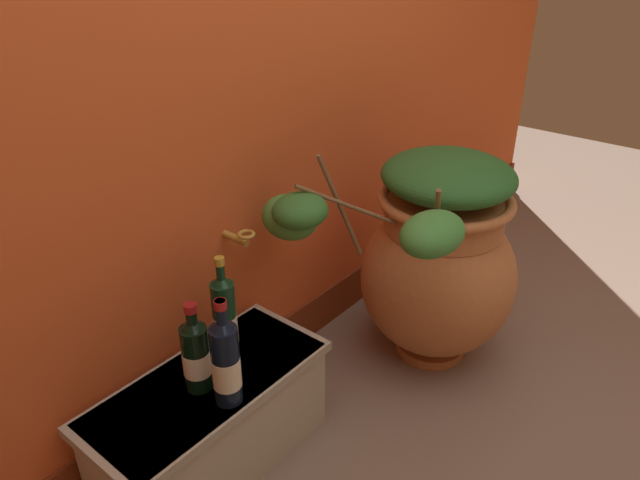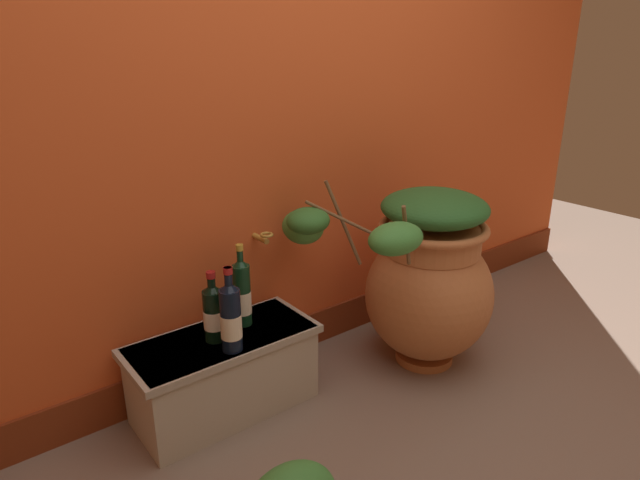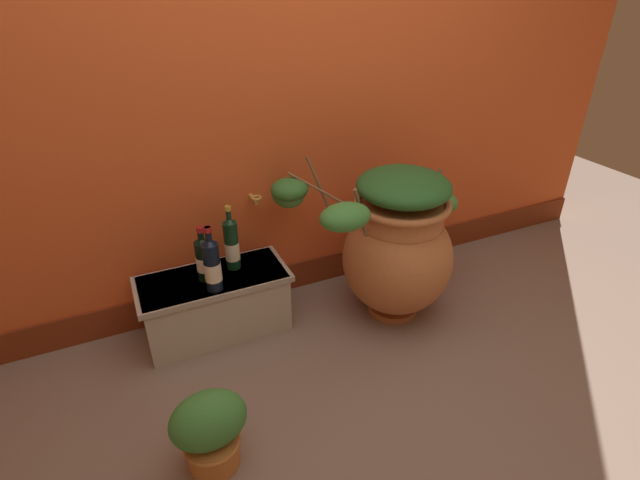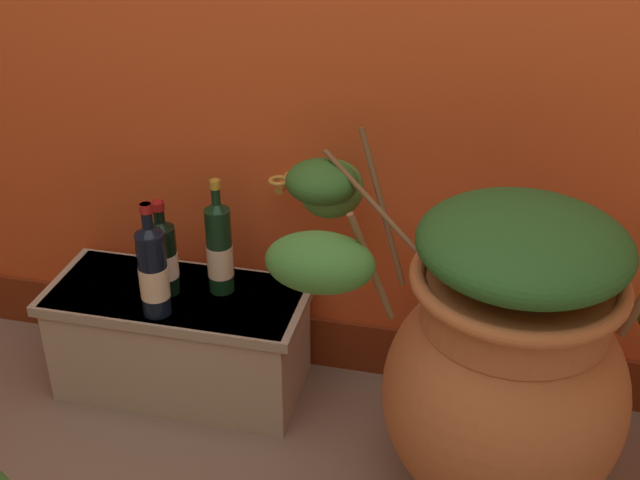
% 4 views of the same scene
% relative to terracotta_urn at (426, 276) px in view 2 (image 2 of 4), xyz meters
% --- Properties ---
extents(back_wall, '(4.40, 0.33, 2.60)m').
position_rel_terracotta_urn_xyz_m(back_wall, '(-0.42, 0.53, 0.86)').
color(back_wall, '#D15123').
rests_on(back_wall, ground_plane).
extents(terracotta_urn, '(1.09, 0.68, 0.88)m').
position_rel_terracotta_urn_xyz_m(terracotta_urn, '(0.00, 0.00, 0.00)').
color(terracotta_urn, '#B26638').
rests_on(terracotta_urn, ground_plane).
extents(stone_ledge, '(0.74, 0.34, 0.33)m').
position_rel_terracotta_urn_xyz_m(stone_ledge, '(-0.90, 0.23, -0.25)').
color(stone_ledge, '#B2A893').
rests_on(stone_ledge, ground_plane).
extents(wine_bottle_left, '(0.07, 0.07, 0.34)m').
position_rel_terracotta_urn_xyz_m(wine_bottle_left, '(-0.78, 0.27, 0.04)').
color(wine_bottle_left, black).
rests_on(wine_bottle_left, stone_ledge).
extents(wine_bottle_middle, '(0.08, 0.08, 0.33)m').
position_rel_terracotta_urn_xyz_m(wine_bottle_middle, '(-0.91, 0.13, 0.04)').
color(wine_bottle_middle, black).
rests_on(wine_bottle_middle, stone_ledge).
extents(wine_bottle_right, '(0.08, 0.08, 0.28)m').
position_rel_terracotta_urn_xyz_m(wine_bottle_right, '(-0.93, 0.23, 0.03)').
color(wine_bottle_right, black).
rests_on(wine_bottle_right, stone_ledge).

